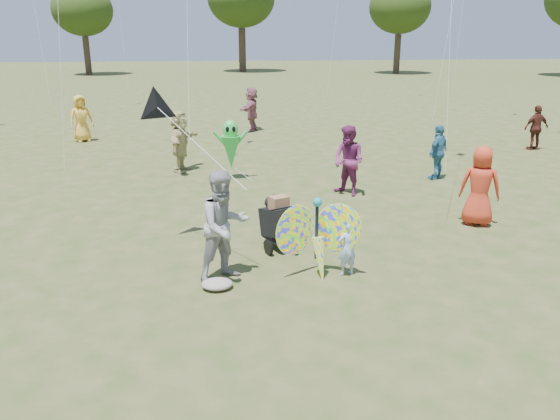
{
  "coord_description": "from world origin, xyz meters",
  "views": [
    {
      "loc": [
        -1.3,
        -7.7,
        4.11
      ],
      "look_at": [
        -0.2,
        1.5,
        1.1
      ],
      "focal_mm": 35.0,
      "sensor_mm": 36.0,
      "label": 1
    }
  ],
  "objects_px": {
    "alien_kite": "(231,146)",
    "crowd_e": "(349,161)",
    "adult_man": "(224,226)",
    "crowd_g": "(81,118)",
    "crowd_c": "(438,152)",
    "jogging_stroller": "(278,218)",
    "butterfly_kite": "(318,239)",
    "crowd_d": "(180,141)",
    "crowd_h": "(536,128)",
    "child_girl": "(347,248)",
    "crowd_a": "(480,186)",
    "crowd_j": "(252,109)"
  },
  "relations": [
    {
      "from": "child_girl",
      "to": "crowd_a",
      "type": "height_order",
      "value": "crowd_a"
    },
    {
      "from": "crowd_e",
      "to": "butterfly_kite",
      "type": "relative_size",
      "value": 1.06
    },
    {
      "from": "crowd_c",
      "to": "jogging_stroller",
      "type": "relative_size",
      "value": 1.41
    },
    {
      "from": "crowd_g",
      "to": "alien_kite",
      "type": "bearing_deg",
      "value": -77.16
    },
    {
      "from": "child_girl",
      "to": "crowd_e",
      "type": "height_order",
      "value": "crowd_e"
    },
    {
      "from": "child_girl",
      "to": "crowd_e",
      "type": "distance_m",
      "value": 5.12
    },
    {
      "from": "crowd_a",
      "to": "crowd_e",
      "type": "bearing_deg",
      "value": -22.29
    },
    {
      "from": "child_girl",
      "to": "crowd_j",
      "type": "distance_m",
      "value": 15.24
    },
    {
      "from": "crowd_h",
      "to": "butterfly_kite",
      "type": "xyz_separation_m",
      "value": [
        -9.94,
        -9.88,
        -0.11
      ]
    },
    {
      "from": "adult_man",
      "to": "crowd_g",
      "type": "bearing_deg",
      "value": 81.48
    },
    {
      "from": "crowd_e",
      "to": "jogging_stroller",
      "type": "xyz_separation_m",
      "value": [
        -2.27,
        -3.49,
        -0.31
      ]
    },
    {
      "from": "jogging_stroller",
      "to": "alien_kite",
      "type": "distance_m",
      "value": 5.59
    },
    {
      "from": "adult_man",
      "to": "crowd_c",
      "type": "xyz_separation_m",
      "value": [
        6.34,
        6.17,
        -0.17
      ]
    },
    {
      "from": "crowd_h",
      "to": "alien_kite",
      "type": "distance_m",
      "value": 11.58
    },
    {
      "from": "crowd_a",
      "to": "crowd_c",
      "type": "relative_size",
      "value": 1.11
    },
    {
      "from": "butterfly_kite",
      "to": "alien_kite",
      "type": "relative_size",
      "value": 1.0
    },
    {
      "from": "child_girl",
      "to": "crowd_j",
      "type": "bearing_deg",
      "value": -105.33
    },
    {
      "from": "crowd_a",
      "to": "crowd_h",
      "type": "xyz_separation_m",
      "value": [
        5.88,
        7.59,
        -0.08
      ]
    },
    {
      "from": "crowd_g",
      "to": "crowd_h",
      "type": "height_order",
      "value": "crowd_g"
    },
    {
      "from": "crowd_a",
      "to": "crowd_e",
      "type": "height_order",
      "value": "crowd_e"
    },
    {
      "from": "alien_kite",
      "to": "crowd_e",
      "type": "bearing_deg",
      "value": -34.09
    },
    {
      "from": "adult_man",
      "to": "crowd_j",
      "type": "height_order",
      "value": "adult_man"
    },
    {
      "from": "crowd_h",
      "to": "crowd_g",
      "type": "bearing_deg",
      "value": -19.07
    },
    {
      "from": "butterfly_kite",
      "to": "crowd_j",
      "type": "bearing_deg",
      "value": 90.37
    },
    {
      "from": "child_girl",
      "to": "alien_kite",
      "type": "relative_size",
      "value": 0.58
    },
    {
      "from": "adult_man",
      "to": "crowd_d",
      "type": "xyz_separation_m",
      "value": [
        -1.17,
        8.05,
        -0.03
      ]
    },
    {
      "from": "crowd_g",
      "to": "crowd_c",
      "type": "bearing_deg",
      "value": -59.96
    },
    {
      "from": "adult_man",
      "to": "crowd_h",
      "type": "xyz_separation_m",
      "value": [
        11.56,
        9.8,
        -0.16
      ]
    },
    {
      "from": "jogging_stroller",
      "to": "alien_kite",
      "type": "xyz_separation_m",
      "value": [
        -0.74,
        5.53,
        0.36
      ]
    },
    {
      "from": "crowd_d",
      "to": "crowd_h",
      "type": "bearing_deg",
      "value": -64.1
    },
    {
      "from": "crowd_h",
      "to": "jogging_stroller",
      "type": "distance_m",
      "value": 13.44
    },
    {
      "from": "child_girl",
      "to": "crowd_g",
      "type": "relative_size",
      "value": 0.55
    },
    {
      "from": "butterfly_kite",
      "to": "crowd_a",
      "type": "bearing_deg",
      "value": 29.4
    },
    {
      "from": "crowd_d",
      "to": "crowd_g",
      "type": "relative_size",
      "value": 1.04
    },
    {
      "from": "crowd_j",
      "to": "butterfly_kite",
      "type": "relative_size",
      "value": 1.09
    },
    {
      "from": "crowd_h",
      "to": "alien_kite",
      "type": "xyz_separation_m",
      "value": [
        -11.21,
        -2.89,
        0.15
      ]
    },
    {
      "from": "crowd_a",
      "to": "crowd_g",
      "type": "bearing_deg",
      "value": -19.16
    },
    {
      "from": "crowd_c",
      "to": "crowd_d",
      "type": "relative_size",
      "value": 0.85
    },
    {
      "from": "adult_man",
      "to": "crowd_e",
      "type": "height_order",
      "value": "adult_man"
    },
    {
      "from": "child_girl",
      "to": "jogging_stroller",
      "type": "xyz_separation_m",
      "value": [
        -1.05,
        1.46,
        0.11
      ]
    },
    {
      "from": "crowd_c",
      "to": "crowd_e",
      "type": "xyz_separation_m",
      "value": [
        -2.99,
        -1.3,
        0.12
      ]
    },
    {
      "from": "butterfly_kite",
      "to": "jogging_stroller",
      "type": "bearing_deg",
      "value": 109.93
    },
    {
      "from": "butterfly_kite",
      "to": "crowd_e",
      "type": "bearing_deg",
      "value": 70.66
    },
    {
      "from": "crowd_a",
      "to": "crowd_e",
      "type": "xyz_separation_m",
      "value": [
        -2.33,
        2.66,
        0.03
      ]
    },
    {
      "from": "crowd_c",
      "to": "crowd_h",
      "type": "relative_size",
      "value": 0.99
    },
    {
      "from": "adult_man",
      "to": "crowd_e",
      "type": "relative_size",
      "value": 1.06
    },
    {
      "from": "child_girl",
      "to": "crowd_g",
      "type": "bearing_deg",
      "value": -78.87
    },
    {
      "from": "crowd_g",
      "to": "butterfly_kite",
      "type": "relative_size",
      "value": 1.05
    },
    {
      "from": "crowd_d",
      "to": "alien_kite",
      "type": "distance_m",
      "value": 1.9
    },
    {
      "from": "crowd_c",
      "to": "butterfly_kite",
      "type": "relative_size",
      "value": 0.93
    }
  ]
}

